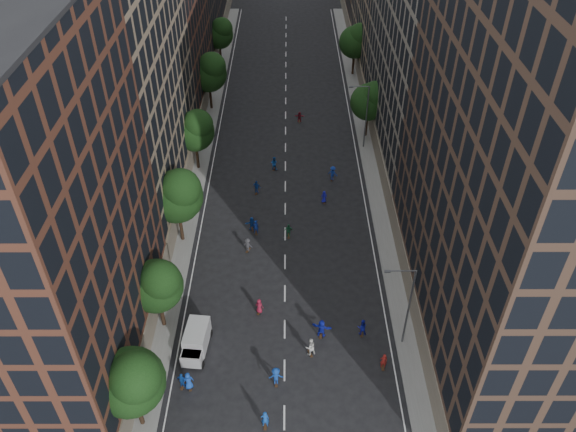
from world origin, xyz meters
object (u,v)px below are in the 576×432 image
Objects in this scene: skater_2 at (362,328)px; cargo_van at (196,341)px; skater_1 at (265,419)px; skater_0 at (188,381)px; streetlamp_far at (365,114)px; streetlamp_near at (407,303)px.

cargo_van is at bearing 8.34° from skater_2.
cargo_van reaches higher than skater_1.
skater_0 is 16.01m from skater_2.
streetlamp_far reaches higher than skater_2.
skater_2 is (14.98, 5.66, -0.01)m from skater_0.
streetlamp_far is 2.04× the size of cargo_van.
skater_1 reaches higher than skater_0.
streetlamp_near is at bearing -145.20° from skater_1.
skater_2 is (14.82, 1.76, -0.32)m from cargo_van.
skater_0 reaches higher than skater_2.
streetlamp_near reaches higher than skater_1.
skater_0 is (-18.32, -37.71, -4.27)m from streetlamp_far.
skater_0 is at bearing -165.58° from streetlamp_near.
skater_0 is at bearing -28.31° from skater_1.
streetlamp_near reaches higher than cargo_van.
streetlamp_far is 5.00× the size of skater_1.
cargo_van is 2.52× the size of skater_2.
skater_0 is (-18.32, -4.71, -4.27)m from streetlamp_near.
streetlamp_far is 43.09m from skater_1.
skater_1 is at bearing -43.93° from cargo_van.
streetlamp_near is 1.00× the size of streetlamp_far.
streetlamp_far reaches higher than skater_0.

